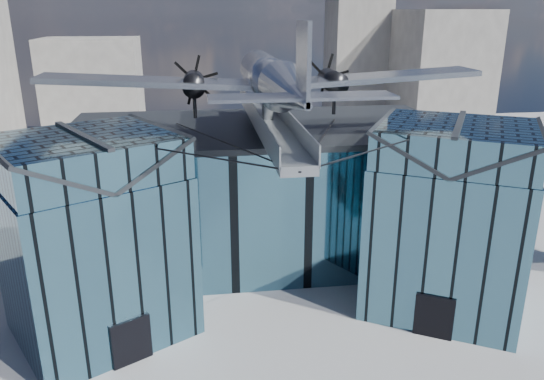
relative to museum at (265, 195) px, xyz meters
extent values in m
plane|color=gray|center=(0.00, -5.82, -5.54)|extent=(120.00, 120.00, 0.00)
cube|color=#416F84|center=(0.00, 3.18, -0.79)|extent=(28.00, 14.00, 9.50)
cube|color=#262A2E|center=(0.00, 3.18, 4.16)|extent=(28.00, 14.00, 0.40)
cube|color=#416F84|center=(-10.50, -6.82, -0.79)|extent=(11.79, 11.43, 9.50)
cube|color=#416F84|center=(-10.50, -6.82, 5.06)|extent=(11.56, 11.20, 2.20)
cube|color=#262A2E|center=(-12.45, -7.94, 5.06)|extent=(7.98, 9.23, 2.40)
cube|color=#262A2E|center=(-8.55, -5.69, 5.06)|extent=(7.98, 9.23, 2.40)
cube|color=#262A2E|center=(-10.50, -6.82, 6.21)|extent=(4.30, 7.10, 0.18)
cube|color=black|center=(-8.48, -10.33, -4.24)|extent=(2.03, 1.32, 2.60)
cube|color=black|center=(-6.60, -4.57, -0.79)|extent=(0.34, 0.34, 9.50)
cube|color=#416F84|center=(10.50, -6.82, -0.79)|extent=(11.79, 11.43, 9.50)
cube|color=#416F84|center=(10.50, -6.82, 5.06)|extent=(11.56, 11.20, 2.20)
cube|color=#262A2E|center=(8.55, -5.69, 5.06)|extent=(7.98, 9.23, 2.40)
cube|color=#262A2E|center=(12.45, -7.94, 5.06)|extent=(7.98, 9.23, 2.40)
cube|color=#262A2E|center=(10.50, -6.82, 6.21)|extent=(4.30, 7.10, 0.18)
cube|color=black|center=(8.48, -10.33, -4.24)|extent=(2.03, 1.32, 2.60)
cube|color=black|center=(6.60, -4.57, -0.79)|extent=(0.34, 0.34, 9.50)
cube|color=gray|center=(0.00, -2.32, 5.56)|extent=(1.80, 21.00, 0.50)
cube|color=gray|center=(-0.90, -2.32, 6.21)|extent=(0.08, 21.00, 1.10)
cube|color=gray|center=(0.90, -2.32, 6.21)|extent=(0.08, 21.00, 1.10)
cylinder|color=gray|center=(0.00, 7.18, 4.89)|extent=(0.44, 0.44, 1.35)
cylinder|color=gray|center=(0.00, 1.18, 4.89)|extent=(0.44, 0.44, 1.35)
cylinder|color=gray|center=(0.00, -2.82, 4.89)|extent=(0.44, 0.44, 1.35)
cylinder|color=gray|center=(0.00, -1.82, 6.51)|extent=(0.70, 0.70, 1.40)
cylinder|color=black|center=(-5.25, -9.82, 5.86)|extent=(10.55, 6.08, 0.69)
cylinder|color=black|center=(5.25, -9.82, 5.86)|extent=(10.55, 6.08, 0.69)
cylinder|color=black|center=(-3.00, -4.32, 5.01)|extent=(6.09, 17.04, 1.19)
cylinder|color=black|center=(3.00, -4.32, 5.01)|extent=(6.09, 17.04, 1.19)
cylinder|color=#A4A9B1|center=(0.00, -1.82, 8.46)|extent=(2.50, 11.00, 2.50)
sphere|color=#A4A9B1|center=(0.00, 3.68, 8.46)|extent=(2.50, 2.50, 2.50)
cube|color=black|center=(0.00, 2.68, 9.15)|extent=(1.60, 1.40, 0.50)
cone|color=#A4A9B1|center=(0.00, -10.82, 8.76)|extent=(2.50, 7.00, 2.50)
cube|color=#A4A9B1|center=(0.00, -13.12, 10.36)|extent=(0.18, 2.40, 3.40)
cube|color=#A4A9B1|center=(0.00, -13.02, 8.96)|extent=(8.00, 1.80, 0.14)
cube|color=#A4A9B1|center=(-7.00, -0.82, 8.16)|extent=(14.00, 3.20, 1.08)
cylinder|color=black|center=(-4.60, -0.22, 7.91)|extent=(1.44, 3.20, 1.44)
cone|color=black|center=(-4.60, 1.58, 7.91)|extent=(0.70, 0.70, 0.70)
cube|color=black|center=(-4.60, 1.73, 7.91)|extent=(1.05, 0.06, 3.33)
cube|color=black|center=(-4.60, 1.73, 7.91)|extent=(2.53, 0.06, 2.53)
cube|color=black|center=(-4.60, 1.73, 7.91)|extent=(3.33, 0.06, 1.05)
cylinder|color=black|center=(-4.60, -0.82, 6.69)|extent=(0.24, 0.24, 1.75)
cube|color=#A4A9B1|center=(7.00, -0.82, 8.16)|extent=(14.00, 3.20, 1.08)
cylinder|color=black|center=(4.60, -0.22, 7.91)|extent=(1.44, 3.20, 1.44)
cone|color=black|center=(4.60, 1.58, 7.91)|extent=(0.70, 0.70, 0.70)
cube|color=black|center=(4.60, 1.73, 7.91)|extent=(1.05, 0.06, 3.33)
cube|color=black|center=(4.60, 1.73, 7.91)|extent=(2.53, 0.06, 2.53)
cube|color=black|center=(4.60, 1.73, 7.91)|extent=(3.33, 0.06, 1.05)
cylinder|color=black|center=(4.60, -0.82, 6.69)|extent=(0.24, 0.24, 1.75)
cube|color=gray|center=(32.00, 42.18, 3.46)|extent=(12.00, 14.00, 18.00)
cube|color=gray|center=(-20.00, 49.18, 1.46)|extent=(14.00, 10.00, 14.00)
cube|color=gray|center=(22.00, 52.18, 7.46)|extent=(9.00, 9.00, 26.00)
camera|label=1|loc=(-4.41, -35.15, 12.49)|focal=35.00mm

